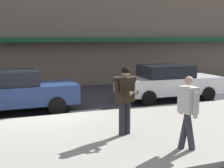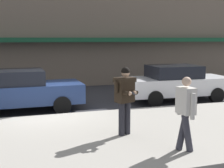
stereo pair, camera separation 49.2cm
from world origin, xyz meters
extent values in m
plane|color=#333338|center=(0.00, 0.00, 0.00)|extent=(80.00, 80.00, 0.00)
cube|color=#A8A399|center=(1.00, -2.85, 0.07)|extent=(32.00, 5.30, 0.14)
cube|color=silver|center=(1.00, 0.05, 0.00)|extent=(28.00, 0.12, 0.01)
cube|color=#195133|center=(1.00, 6.15, 2.60)|extent=(26.60, 0.70, 0.24)
cube|color=navy|center=(-0.83, 1.15, 0.67)|extent=(4.52, 1.88, 0.70)
cube|color=black|center=(-1.01, 1.15, 1.28)|extent=(2.09, 1.66, 0.52)
cylinder|color=black|center=(0.55, 2.02, 0.32)|extent=(0.64, 0.23, 0.64)
cylinder|color=black|center=(0.57, 0.31, 0.32)|extent=(0.64, 0.23, 0.64)
cube|color=silver|center=(5.67, 1.20, 0.67)|extent=(4.56, 1.97, 0.70)
cube|color=black|center=(5.49, 1.21, 1.28)|extent=(2.13, 1.71, 0.52)
cylinder|color=black|center=(7.10, 2.01, 0.32)|extent=(0.65, 0.24, 0.64)
cylinder|color=black|center=(7.04, 0.30, 0.32)|extent=(0.65, 0.24, 0.64)
cylinder|color=black|center=(4.31, 2.10, 0.32)|extent=(0.65, 0.24, 0.64)
cylinder|color=black|center=(4.25, 0.39, 0.32)|extent=(0.65, 0.24, 0.64)
cylinder|color=#23232B|center=(1.81, -3.03, 0.58)|extent=(0.16, 0.16, 0.88)
cylinder|color=#23232B|center=(1.62, -3.10, 0.58)|extent=(0.16, 0.16, 0.88)
cube|color=black|center=(1.72, -3.07, 1.34)|extent=(0.53, 0.44, 0.64)
cube|color=black|center=(1.72, -3.07, 1.61)|extent=(0.60, 0.50, 0.12)
cylinder|color=black|center=(1.97, -2.98, 1.45)|extent=(0.11, 0.11, 0.30)
cylinder|color=black|center=(1.91, -3.17, 1.30)|extent=(0.20, 0.32, 0.10)
sphere|color=tan|center=(1.89, -3.32, 1.30)|extent=(0.10, 0.10, 0.10)
cylinder|color=black|center=(1.46, -3.16, 1.45)|extent=(0.11, 0.11, 0.30)
cylinder|color=black|center=(1.63, -3.27, 1.30)|extent=(0.20, 0.32, 0.10)
sphere|color=tan|center=(1.74, -3.38, 1.30)|extent=(0.10, 0.10, 0.10)
cube|color=black|center=(1.83, -3.39, 1.30)|extent=(0.12, 0.16, 0.07)
sphere|color=tan|center=(1.73, -3.10, 1.80)|extent=(0.22, 0.22, 0.22)
sphere|color=black|center=(1.73, -3.10, 1.83)|extent=(0.23, 0.23, 0.23)
cylinder|color=#33333D|center=(2.60, -4.52, 0.57)|extent=(0.34, 0.18, 0.87)
cylinder|color=#33333D|center=(2.62, -4.70, 0.57)|extent=(0.34, 0.18, 0.87)
cube|color=silver|center=(2.61, -4.61, 1.30)|extent=(0.32, 0.44, 0.60)
cylinder|color=silver|center=(2.59, -4.36, 1.22)|extent=(0.10, 0.10, 0.58)
cylinder|color=silver|center=(2.64, -4.86, 1.22)|extent=(0.10, 0.10, 0.58)
sphere|color=beige|center=(2.61, -4.61, 1.73)|extent=(0.21, 0.21, 0.21)
camera|label=1|loc=(-1.49, -10.44, 2.67)|focal=50.00mm
camera|label=2|loc=(-1.03, -10.60, 2.67)|focal=50.00mm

